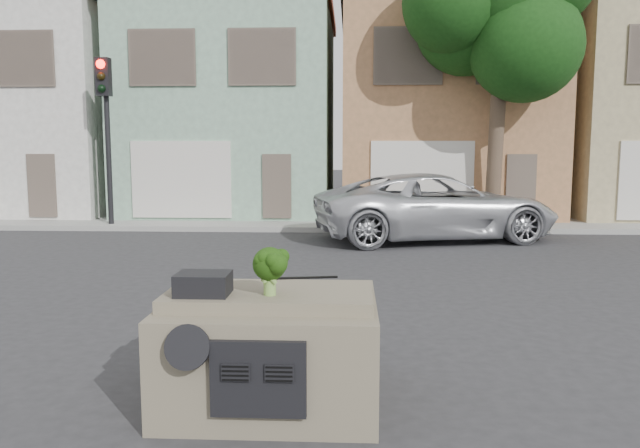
{
  "coord_description": "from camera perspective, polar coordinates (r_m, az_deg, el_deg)",
  "views": [
    {
      "loc": [
        0.75,
        -8.85,
        2.45
      ],
      "look_at": [
        0.29,
        0.5,
        1.3
      ],
      "focal_mm": 35.0,
      "sensor_mm": 36.0,
      "label": 1
    }
  ],
  "objects": [
    {
      "name": "broccoli",
      "position": [
        5.66,
        -4.63,
        -4.28
      ],
      "size": [
        0.45,
        0.45,
        0.45
      ],
      "primitive_type": "cube",
      "rotation": [
        0.0,
        0.0,
        4.96
      ],
      "color": "#16320A",
      "rests_on": "car_dashboard"
    },
    {
      "name": "sidewalk",
      "position": [
        19.51,
        0.57,
        0.02
      ],
      "size": [
        40.0,
        3.0,
        0.15
      ],
      "primitive_type": "cube",
      "color": "gray",
      "rests_on": "ground"
    },
    {
      "name": "wiper_arm",
      "position": [
        6.38,
        -1.51,
        -4.93
      ],
      "size": [
        0.69,
        0.15,
        0.02
      ],
      "primitive_type": "cube",
      "rotation": [
        0.0,
        0.0,
        0.17
      ],
      "color": "black",
      "rests_on": "car_dashboard"
    },
    {
      "name": "instrument_hump",
      "position": [
        5.79,
        -10.62,
        -5.39
      ],
      "size": [
        0.48,
        0.38,
        0.2
      ],
      "primitive_type": "cube",
      "color": "black",
      "rests_on": "car_dashboard"
    },
    {
      "name": "traffic_signal",
      "position": [
        19.73,
        -18.91,
        6.93
      ],
      "size": [
        0.4,
        0.4,
        5.1
      ],
      "primitive_type": "cube",
      "color": "black",
      "rests_on": "ground"
    },
    {
      "name": "silver_pickup",
      "position": [
        16.95,
        10.48,
        -1.42
      ],
      "size": [
        6.89,
        4.37,
        1.77
      ],
      "primitive_type": "imported",
      "rotation": [
        0.0,
        0.0,
        1.81
      ],
      "color": "silver",
      "rests_on": "ground"
    },
    {
      "name": "car_dashboard",
      "position": [
        6.19,
        -4.39,
        -10.8
      ],
      "size": [
        2.0,
        1.8,
        1.12
      ],
      "primitive_type": "cube",
      "color": "#736954",
      "rests_on": "ground"
    },
    {
      "name": "townhouse_tan",
      "position": [
        23.61,
        10.87,
        10.11
      ],
      "size": [
        7.2,
        8.2,
        7.55
      ],
      "primitive_type": "cube",
      "color": "#A5734B",
      "rests_on": "ground"
    },
    {
      "name": "townhouse_white",
      "position": [
        26.17,
        -24.23,
        9.31
      ],
      "size": [
        7.2,
        8.2,
        7.55
      ],
      "primitive_type": "cube",
      "color": "silver",
      "rests_on": "ground"
    },
    {
      "name": "ground_plane",
      "position": [
        9.21,
        -2.01,
        -8.43
      ],
      "size": [
        120.0,
        120.0,
        0.0
      ],
      "primitive_type": "plane",
      "color": "#303033",
      "rests_on": "ground"
    },
    {
      "name": "tree_near",
      "position": [
        19.21,
        15.93,
        12.12
      ],
      "size": [
        4.4,
        4.0,
        8.5
      ],
      "primitive_type": "cube",
      "color": "#13390F",
      "rests_on": "ground"
    },
    {
      "name": "townhouse_mint",
      "position": [
        23.77,
        -7.63,
        10.15
      ],
      "size": [
        7.2,
        8.2,
        7.55
      ],
      "primitive_type": "cube",
      "color": "#85AC92",
      "rests_on": "ground"
    }
  ]
}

